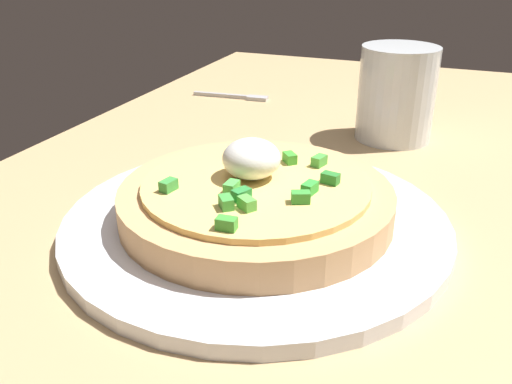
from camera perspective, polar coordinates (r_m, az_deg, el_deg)
The scene contains 5 objects.
dining_table at distance 41.80cm, azimuth 10.12°, elevation -6.76°, with size 126.83×73.18×2.59cm, color tan.
plate at distance 42.00cm, azimuth 0.00°, elevation -3.19°, with size 29.30×29.30×1.17cm, color white.
pizza at distance 41.06cm, azimuth -0.02°, elevation -0.59°, with size 20.65×20.65×5.84cm.
cup_near at distance 61.86cm, azimuth 14.43°, elevation 9.47°, with size 8.22×8.22×10.11cm.
fork at distance 76.89cm, azimuth -2.00°, elevation 9.95°, with size 1.89×10.80×0.50cm.
Camera 1 is at (35.09, 5.82, 23.25)cm, focal length 38.22 mm.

